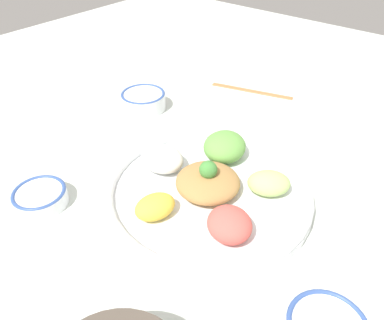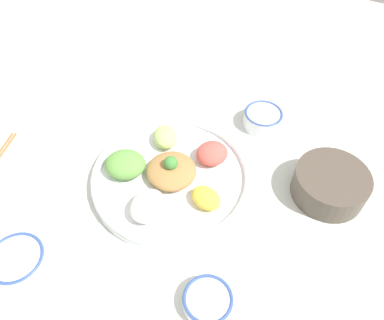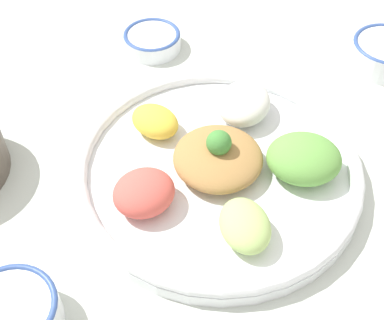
# 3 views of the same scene
# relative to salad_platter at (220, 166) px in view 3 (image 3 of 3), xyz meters

# --- Properties ---
(ground_plane) EXTENTS (2.40, 2.40, 0.00)m
(ground_plane) POSITION_rel_salad_platter_xyz_m (0.01, -0.01, -0.02)
(ground_plane) COLOR silver
(salad_platter) EXTENTS (0.40, 0.40, 0.09)m
(salad_platter) POSITION_rel_salad_platter_xyz_m (0.00, 0.00, 0.00)
(salad_platter) COLOR white
(salad_platter) RESTS_ON ground_plane
(sauce_bowl_red) EXTENTS (0.10, 0.10, 0.03)m
(sauce_bowl_red) POSITION_rel_salad_platter_xyz_m (0.22, -0.24, -0.01)
(sauce_bowl_red) COLOR white
(sauce_bowl_red) RESTS_ON ground_plane
(rice_bowl_blue) EXTENTS (0.11, 0.11, 0.05)m
(rice_bowl_blue) POSITION_rel_salad_platter_xyz_m (0.13, 0.30, 0.00)
(rice_bowl_blue) COLOR white
(rice_bowl_blue) RESTS_ON ground_plane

